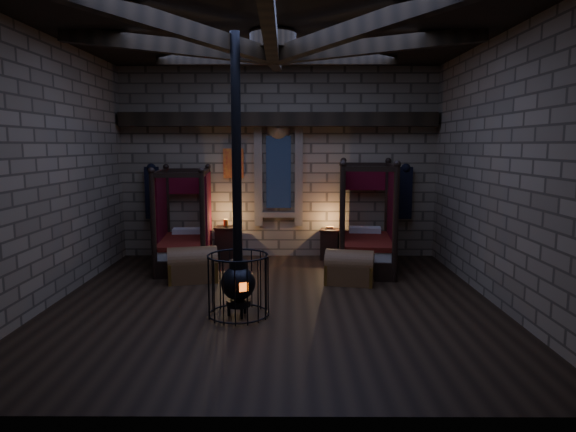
{
  "coord_description": "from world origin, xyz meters",
  "views": [
    {
      "loc": [
        0.26,
        -7.96,
        2.5
      ],
      "look_at": [
        0.22,
        0.6,
        1.31
      ],
      "focal_mm": 32.0,
      "sensor_mm": 36.0,
      "label": 1
    }
  ],
  "objects_px": {
    "bed_right": "(366,243)",
    "trunk_left": "(192,266)",
    "stove": "(238,277)",
    "trunk_right": "(349,268)",
    "bed_left": "(185,243)"
  },
  "relations": [
    {
      "from": "trunk_right",
      "to": "stove",
      "type": "relative_size",
      "value": 0.24
    },
    {
      "from": "bed_right",
      "to": "stove",
      "type": "distance_m",
      "value": 3.79
    },
    {
      "from": "trunk_right",
      "to": "stove",
      "type": "xyz_separation_m",
      "value": [
        -1.84,
        -1.79,
        0.3
      ]
    },
    {
      "from": "bed_left",
      "to": "trunk_left",
      "type": "distance_m",
      "value": 1.25
    },
    {
      "from": "bed_right",
      "to": "bed_left",
      "type": "bearing_deg",
      "value": -175.69
    },
    {
      "from": "bed_left",
      "to": "trunk_left",
      "type": "bearing_deg",
      "value": -77.48
    },
    {
      "from": "bed_left",
      "to": "bed_right",
      "type": "xyz_separation_m",
      "value": [
        3.73,
        -0.12,
        0.03
      ]
    },
    {
      "from": "bed_right",
      "to": "trunk_right",
      "type": "height_order",
      "value": "bed_right"
    },
    {
      "from": "bed_right",
      "to": "stove",
      "type": "xyz_separation_m",
      "value": [
        -2.31,
        -3.01,
        0.06
      ]
    },
    {
      "from": "trunk_left",
      "to": "trunk_right",
      "type": "relative_size",
      "value": 1.05
    },
    {
      "from": "trunk_left",
      "to": "bed_left",
      "type": "bearing_deg",
      "value": 94.09
    },
    {
      "from": "stove",
      "to": "trunk_left",
      "type": "bearing_deg",
      "value": 94.18
    },
    {
      "from": "trunk_right",
      "to": "stove",
      "type": "bearing_deg",
      "value": -123.71
    },
    {
      "from": "bed_right",
      "to": "trunk_left",
      "type": "distance_m",
      "value": 3.53
    },
    {
      "from": "trunk_right",
      "to": "trunk_left",
      "type": "bearing_deg",
      "value": -171.07
    }
  ]
}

